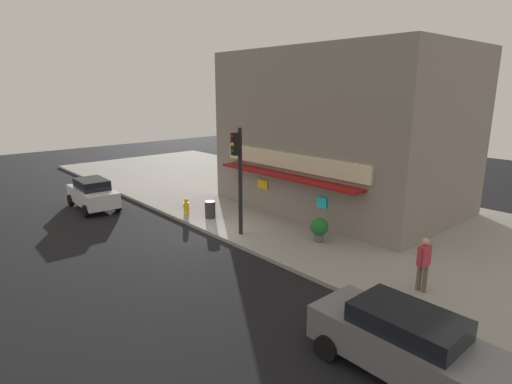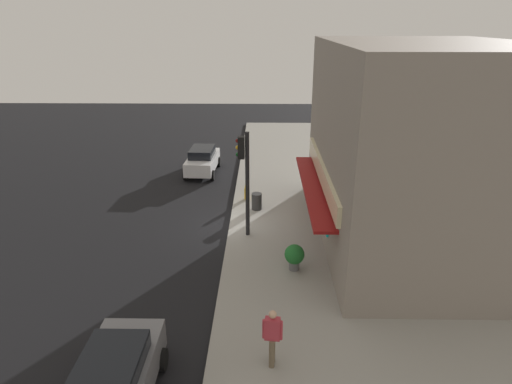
% 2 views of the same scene
% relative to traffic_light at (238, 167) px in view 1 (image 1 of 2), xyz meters
% --- Properties ---
extents(ground_plane, '(65.92, 65.92, 0.00)m').
position_rel_traffic_light_xyz_m(ground_plane, '(-1.29, -0.80, -3.23)').
color(ground_plane, black).
extents(sidewalk, '(43.95, 13.51, 0.16)m').
position_rel_traffic_light_xyz_m(sidewalk, '(-1.29, 5.95, -3.15)').
color(sidewalk, gray).
rests_on(sidewalk, ground_plane).
extents(corner_building, '(12.21, 8.77, 8.34)m').
position_rel_traffic_light_xyz_m(corner_building, '(-0.14, 7.36, 1.10)').
color(corner_building, gray).
rests_on(corner_building, sidewalk).
extents(traffic_light, '(0.32, 0.58, 4.77)m').
position_rel_traffic_light_xyz_m(traffic_light, '(0.00, 0.00, 0.00)').
color(traffic_light, black).
rests_on(traffic_light, sidewalk).
extents(fire_hydrant, '(0.52, 0.28, 0.82)m').
position_rel_traffic_light_xyz_m(fire_hydrant, '(-4.25, -0.08, -2.67)').
color(fire_hydrant, gold).
rests_on(fire_hydrant, sidewalk).
extents(trash_can, '(0.53, 0.53, 0.86)m').
position_rel_traffic_light_xyz_m(trash_can, '(-2.87, 0.47, -2.64)').
color(trash_can, '#2D2D2D').
rests_on(trash_can, sidewalk).
extents(pedestrian, '(0.39, 0.57, 1.81)m').
position_rel_traffic_light_xyz_m(pedestrian, '(8.03, 1.07, -2.07)').
color(pedestrian, brown).
rests_on(pedestrian, sidewalk).
extents(potted_plant_by_doorway, '(0.78, 0.78, 1.05)m').
position_rel_traffic_light_xyz_m(potted_plant_by_doorway, '(2.95, 2.02, -2.46)').
color(potted_plant_by_doorway, '#59595B').
rests_on(potted_plant_by_doorway, sidewalk).
extents(parked_car_white, '(4.04, 2.06, 1.67)m').
position_rel_traffic_light_xyz_m(parked_car_white, '(-9.06, -3.13, -2.38)').
color(parked_car_white, silver).
rests_on(parked_car_white, ground_plane).
extents(parked_car_grey, '(4.49, 1.98, 1.67)m').
position_rel_traffic_light_xyz_m(parked_car_grey, '(9.66, -2.91, -2.36)').
color(parked_car_grey, slate).
rests_on(parked_car_grey, ground_plane).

